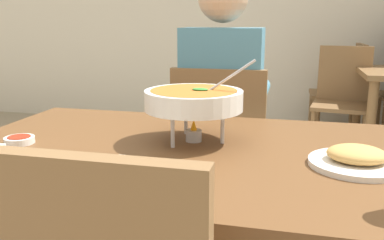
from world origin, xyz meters
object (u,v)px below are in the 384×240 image
(chair_bg_window, at_px, (342,95))
(chair_bg_corner, at_px, (346,87))
(curry_bowl, at_px, (194,100))
(dining_table_main, at_px, (180,180))
(chair_diner_main, at_px, (221,149))
(diner_main, at_px, (223,99))
(rice_plate, at_px, (114,172))
(appetizer_plate, at_px, (356,159))
(sauce_dish, at_px, (19,140))

(chair_bg_window, bearing_deg, chair_bg_corner, 80.67)
(curry_bowl, distance_m, chair_bg_window, 2.47)
(chair_bg_window, bearing_deg, dining_table_main, -106.36)
(dining_table_main, relative_size, chair_diner_main, 1.52)
(diner_main, xyz_separation_m, chair_bg_corner, (0.79, 2.14, -0.24))
(dining_table_main, xyz_separation_m, rice_plate, (-0.08, -0.28, 0.12))
(diner_main, height_order, curry_bowl, diner_main)
(dining_table_main, distance_m, chair_bg_corner, 3.01)
(appetizer_plate, xyz_separation_m, chair_bg_window, (0.23, 2.48, -0.24))
(rice_plate, distance_m, sauce_dish, 0.46)
(dining_table_main, distance_m, diner_main, 0.77)
(curry_bowl, xyz_separation_m, sauce_dish, (-0.51, -0.15, -0.12))
(curry_bowl, distance_m, appetizer_plate, 0.49)
(sauce_dish, bearing_deg, diner_main, 59.58)
(sauce_dish, relative_size, chair_bg_window, 0.10)
(sauce_dish, height_order, chair_bg_corner, chair_bg_corner)
(dining_table_main, distance_m, rice_plate, 0.32)
(rice_plate, height_order, chair_bg_corner, chair_bg_corner)
(chair_diner_main, xyz_separation_m, rice_plate, (-0.08, -1.01, 0.24))
(chair_diner_main, height_order, sauce_dish, chair_diner_main)
(diner_main, height_order, chair_bg_corner, diner_main)
(rice_plate, distance_m, chair_bg_corner, 3.31)
(rice_plate, xyz_separation_m, sauce_dish, (-0.41, 0.21, -0.01))
(appetizer_plate, relative_size, chair_bg_window, 0.27)
(appetizer_plate, distance_m, chair_bg_window, 2.50)
(rice_plate, height_order, sauce_dish, rice_plate)
(diner_main, height_order, rice_plate, diner_main)
(chair_diner_main, xyz_separation_m, chair_bg_corner, (0.79, 2.17, 0.00))
(sauce_dish, distance_m, chair_bg_corner, 3.24)
(chair_diner_main, relative_size, chair_bg_window, 1.00)
(curry_bowl, height_order, chair_bg_corner, curry_bowl)
(curry_bowl, height_order, rice_plate, curry_bowl)
(chair_diner_main, bearing_deg, sauce_dish, -121.43)
(chair_diner_main, xyz_separation_m, chair_bg_window, (0.71, 1.70, 0.00))
(dining_table_main, bearing_deg, diner_main, 90.00)
(chair_diner_main, distance_m, curry_bowl, 0.74)
(curry_bowl, relative_size, sauce_dish, 3.69)
(appetizer_plate, bearing_deg, chair_bg_corner, 84.04)
(dining_table_main, distance_m, sauce_dish, 0.51)
(diner_main, xyz_separation_m, chair_bg_window, (0.71, 1.66, -0.24))
(appetizer_plate, bearing_deg, dining_table_main, 174.06)
(diner_main, relative_size, curry_bowl, 3.94)
(dining_table_main, height_order, curry_bowl, curry_bowl)
(diner_main, bearing_deg, dining_table_main, -90.00)
(diner_main, xyz_separation_m, sauce_dish, (-0.49, -0.83, -0.00))
(diner_main, relative_size, rice_plate, 5.46)
(curry_bowl, height_order, sauce_dish, curry_bowl)
(dining_table_main, height_order, sauce_dish, sauce_dish)
(chair_diner_main, xyz_separation_m, diner_main, (0.00, 0.03, 0.24))
(dining_table_main, bearing_deg, rice_plate, -106.10)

